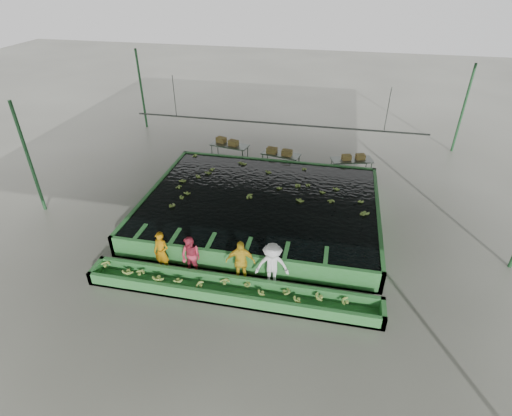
% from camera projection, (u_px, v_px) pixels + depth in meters
% --- Properties ---
extents(ground, '(80.00, 80.00, 0.00)m').
position_uv_depth(ground, '(254.00, 235.00, 16.45)').
color(ground, slate).
rests_on(ground, ground).
extents(shed_roof, '(20.00, 22.00, 0.04)m').
position_uv_depth(shed_roof, '(253.00, 118.00, 13.79)').
color(shed_roof, gray).
rests_on(shed_roof, shed_posts).
extents(shed_posts, '(20.00, 22.00, 5.00)m').
position_uv_depth(shed_posts, '(253.00, 181.00, 15.12)').
color(shed_posts, '#265C32').
rests_on(shed_posts, ground).
extents(flotation_tank, '(10.00, 8.00, 0.90)m').
position_uv_depth(flotation_tank, '(261.00, 207.00, 17.45)').
color(flotation_tank, '#337D39').
rests_on(flotation_tank, ground).
extents(tank_water, '(9.70, 7.70, 0.00)m').
position_uv_depth(tank_water, '(261.00, 199.00, 17.24)').
color(tank_water, black).
rests_on(tank_water, flotation_tank).
extents(sorting_trough, '(10.00, 1.00, 0.50)m').
position_uv_depth(sorting_trough, '(231.00, 291.00, 13.33)').
color(sorting_trough, '#337D39').
rests_on(sorting_trough, ground).
extents(cableway_rail, '(0.08, 0.08, 14.00)m').
position_uv_depth(cableway_rail, '(275.00, 123.00, 19.00)').
color(cableway_rail, '#59605B').
rests_on(cableway_rail, shed_roof).
extents(rail_hanger_left, '(0.04, 0.04, 2.00)m').
position_uv_depth(rail_hanger_left, '(174.00, 96.00, 19.34)').
color(rail_hanger_left, '#59605B').
rests_on(rail_hanger_left, shed_roof).
extents(rail_hanger_right, '(0.04, 0.04, 2.00)m').
position_uv_depth(rail_hanger_right, '(388.00, 110.00, 17.60)').
color(rail_hanger_right, '#59605B').
rests_on(rail_hanger_right, shed_roof).
extents(worker_a, '(0.66, 0.49, 1.63)m').
position_uv_depth(worker_a, '(162.00, 252.00, 14.17)').
color(worker_a, '#BB770A').
rests_on(worker_a, ground).
extents(worker_b, '(0.91, 0.80, 1.59)m').
position_uv_depth(worker_b, '(191.00, 257.00, 13.99)').
color(worker_b, '#CE344E').
rests_on(worker_b, ground).
extents(worker_c, '(1.07, 0.58, 1.73)m').
position_uv_depth(worker_c, '(240.00, 262.00, 13.64)').
color(worker_c, yellow).
rests_on(worker_c, ground).
extents(worker_d, '(1.24, 0.83, 1.78)m').
position_uv_depth(worker_d, '(272.00, 266.00, 13.44)').
color(worker_d, white).
rests_on(worker_d, ground).
extents(packing_table_left, '(2.19, 1.18, 0.94)m').
position_uv_depth(packing_table_left, '(230.00, 152.00, 22.29)').
color(packing_table_left, '#59605B').
rests_on(packing_table_left, ground).
extents(packing_table_mid, '(2.14, 1.21, 0.92)m').
position_uv_depth(packing_table_mid, '(281.00, 162.00, 21.32)').
color(packing_table_mid, '#59605B').
rests_on(packing_table_mid, ground).
extents(packing_table_right, '(2.23, 1.38, 0.95)m').
position_uv_depth(packing_table_right, '(351.00, 168.00, 20.65)').
color(packing_table_right, '#59605B').
rests_on(packing_table_right, ground).
extents(box_stack_left, '(1.37, 0.79, 0.29)m').
position_uv_depth(box_stack_left, '(227.00, 144.00, 22.13)').
color(box_stack_left, olive).
rests_on(box_stack_left, packing_table_left).
extents(box_stack_mid, '(1.39, 0.57, 0.29)m').
position_uv_depth(box_stack_mid, '(279.00, 154.00, 21.04)').
color(box_stack_mid, olive).
rests_on(box_stack_mid, packing_table_mid).
extents(box_stack_right, '(1.23, 0.67, 0.26)m').
position_uv_depth(box_stack_right, '(353.00, 159.00, 20.42)').
color(box_stack_right, olive).
rests_on(box_stack_right, packing_table_right).
extents(floating_bananas, '(8.97, 6.11, 0.12)m').
position_uv_depth(floating_bananas, '(264.00, 190.00, 17.90)').
color(floating_bananas, '#88AB44').
rests_on(floating_bananas, tank_water).
extents(trough_bananas, '(9.24, 0.62, 0.12)m').
position_uv_depth(trough_bananas, '(231.00, 287.00, 13.25)').
color(trough_bananas, '#88AB44').
rests_on(trough_bananas, sorting_trough).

